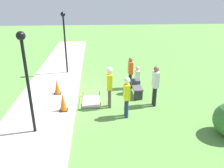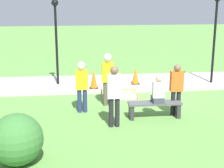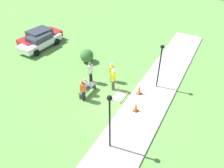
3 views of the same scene
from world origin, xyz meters
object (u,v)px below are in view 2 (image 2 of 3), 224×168
at_px(worker_supervisor, 82,83).
at_px(bystander_in_orange_shirt, 176,87).
at_px(traffic_cone_near_patch, 135,75).
at_px(person_seated_on_bench, 158,92).
at_px(bystander_in_gray_shirt, 114,93).
at_px(park_bench, 155,107).
at_px(lamppost_near, 56,29).
at_px(lamppost_far, 215,26).
at_px(traffic_cone_far_patch, 94,79).
at_px(worker_assistant, 108,75).

height_order(worker_supervisor, bystander_in_orange_shirt, worker_supervisor).
xyz_separation_m(traffic_cone_near_patch, bystander_in_orange_shirt, (-0.64, 3.71, 0.48)).
distance_m(person_seated_on_bench, bystander_in_gray_shirt, 1.55).
xyz_separation_m(park_bench, bystander_in_gray_shirt, (1.35, 0.59, 0.69)).
xyz_separation_m(lamppost_near, lamppost_far, (-6.55, 0.45, 0.10)).
bearing_deg(park_bench, traffic_cone_far_patch, -63.17).
bearing_deg(lamppost_far, worker_assistant, 26.34).
distance_m(park_bench, lamppost_near, 5.64).
bearing_deg(lamppost_near, person_seated_on_bench, 127.49).
bearing_deg(lamppost_far, bystander_in_orange_shirt, 53.39).
bearing_deg(traffic_cone_near_patch, worker_supervisor, 52.85).
relative_size(person_seated_on_bench, worker_supervisor, 0.52).
xyz_separation_m(traffic_cone_near_patch, traffic_cone_far_patch, (1.79, 0.50, 0.02)).
bearing_deg(bystander_in_orange_shirt, traffic_cone_near_patch, -80.27).
bearing_deg(worker_supervisor, bystander_in_gray_shirt, 122.83).
bearing_deg(traffic_cone_far_patch, person_seated_on_bench, 117.64).
bearing_deg(bystander_in_orange_shirt, traffic_cone_far_patch, -52.88).
distance_m(traffic_cone_far_patch, lamppost_far, 5.49).
distance_m(bystander_in_orange_shirt, lamppost_near, 5.79).
bearing_deg(traffic_cone_near_patch, bystander_in_gray_shirt, 72.14).
relative_size(traffic_cone_far_patch, worker_supervisor, 0.45).
bearing_deg(bystander_in_gray_shirt, park_bench, -156.23).
bearing_deg(lamppost_near, bystander_in_gray_shirt, 110.80).
bearing_deg(lamppost_near, park_bench, 127.07).
bearing_deg(bystander_in_gray_shirt, person_seated_on_bench, -159.26).
height_order(traffic_cone_near_patch, worker_assistant, worker_assistant).
xyz_separation_m(worker_assistant, lamppost_far, (-4.72, -2.34, 1.41)).
distance_m(traffic_cone_far_patch, bystander_in_orange_shirt, 4.05).
xyz_separation_m(traffic_cone_near_patch, lamppost_far, (-3.30, 0.13, 2.06)).
distance_m(traffic_cone_near_patch, lamppost_near, 3.81).
bearing_deg(bystander_in_gray_shirt, traffic_cone_near_patch, -107.86).
relative_size(traffic_cone_near_patch, park_bench, 0.44).
bearing_deg(traffic_cone_far_patch, park_bench, 116.83).
height_order(bystander_in_orange_shirt, lamppost_near, lamppost_near).
bearing_deg(lamppost_near, lamppost_far, 176.07).
xyz_separation_m(park_bench, worker_supervisor, (2.24, -0.79, 0.65)).
relative_size(traffic_cone_near_patch, bystander_in_gray_shirt, 0.40).
relative_size(person_seated_on_bench, bystander_in_orange_shirt, 0.53).
bearing_deg(park_bench, bystander_in_orange_shirt, -167.67).
xyz_separation_m(bystander_in_orange_shirt, lamppost_far, (-2.66, -3.58, 1.57)).
relative_size(bystander_in_gray_shirt, lamppost_far, 0.50).
distance_m(traffic_cone_far_patch, worker_assistant, 2.09).
bearing_deg(bystander_in_gray_shirt, traffic_cone_far_patch, -84.90).
relative_size(park_bench, worker_assistant, 0.91).
bearing_deg(lamppost_far, lamppost_near, -3.93).
relative_size(park_bench, bystander_in_gray_shirt, 0.92).
height_order(traffic_cone_near_patch, traffic_cone_far_patch, traffic_cone_far_patch).
xyz_separation_m(traffic_cone_far_patch, park_bench, (-1.70, 3.36, -0.12)).
relative_size(person_seated_on_bench, lamppost_near, 0.26).
bearing_deg(traffic_cone_near_patch, bystander_in_orange_shirt, 99.73).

